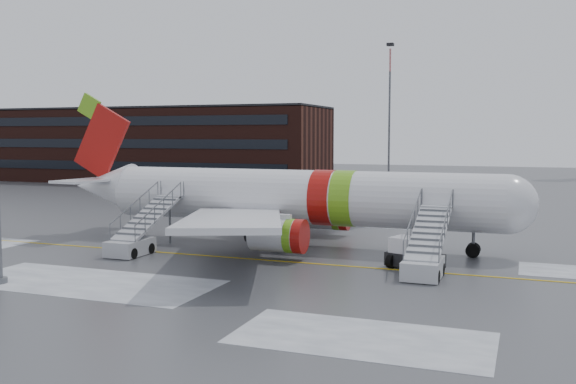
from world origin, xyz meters
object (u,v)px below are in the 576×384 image
at_px(airstair_aft, 137,237).
at_px(pushback_tug, 412,255).
at_px(airstair_fwd, 425,256).
at_px(airliner, 285,197).

relative_size(airstair_aft, pushback_tug, 2.16).
relative_size(airstair_fwd, pushback_tug, 2.16).
distance_m(airliner, pushback_tug, 11.26).
bearing_deg(airliner, pushback_tug, -26.17).
distance_m(airstair_fwd, pushback_tug, 2.01).
bearing_deg(airliner, airstair_fwd, -31.02).
distance_m(airstair_aft, pushback_tug, 18.01).
bearing_deg(pushback_tug, airliner, 153.83).
relative_size(airliner, pushback_tug, 9.84).
xyz_separation_m(airliner, airstair_aft, (-8.09, -6.54, -2.35)).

